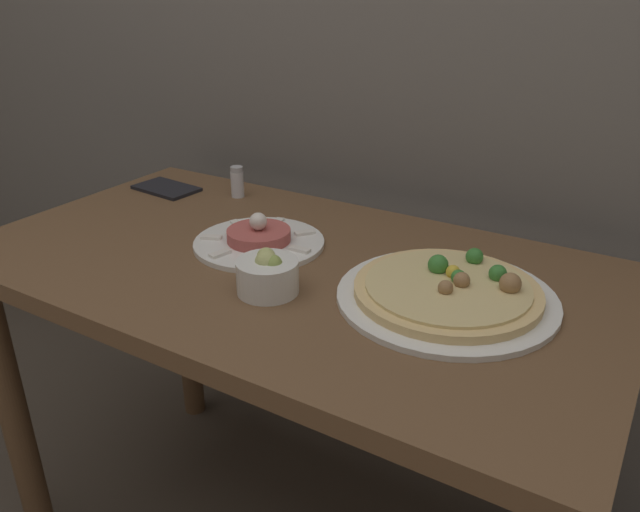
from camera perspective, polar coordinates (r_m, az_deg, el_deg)
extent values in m
cube|color=brown|center=(1.14, -3.12, -1.22)|extent=(1.19, 0.66, 0.03)
cylinder|color=brown|center=(1.53, -26.21, -12.78)|extent=(0.06, 0.06, 0.70)
cylinder|color=brown|center=(1.81, -12.25, -4.68)|extent=(0.06, 0.06, 0.70)
cylinder|color=brown|center=(1.41, 23.19, -15.64)|extent=(0.06, 0.06, 0.70)
cylinder|color=white|center=(1.02, 11.48, -3.74)|extent=(0.35, 0.35, 0.01)
cylinder|color=#E5C17F|center=(1.01, 11.54, -3.14)|extent=(0.30, 0.30, 0.01)
cylinder|color=#E0C684|center=(1.01, 11.58, -2.65)|extent=(0.26, 0.26, 0.01)
sphere|color=gold|center=(1.03, 12.06, -1.44)|extent=(0.02, 0.02, 0.02)
sphere|color=#387F33|center=(1.02, 12.54, -1.88)|extent=(0.02, 0.02, 0.02)
sphere|color=#387F33|center=(1.04, 15.95, -1.56)|extent=(0.03, 0.03, 0.03)
sphere|color=#997047|center=(0.98, 11.41, -2.85)|extent=(0.02, 0.02, 0.02)
sphere|color=#387F33|center=(1.05, 10.75, -0.79)|extent=(0.03, 0.03, 0.03)
sphere|color=#387F33|center=(1.09, 13.94, -0.05)|extent=(0.03, 0.03, 0.03)
sphere|color=#997047|center=(1.01, 12.82, -2.18)|extent=(0.03, 0.03, 0.03)
sphere|color=#997047|center=(1.01, 17.00, -2.43)|extent=(0.03, 0.03, 0.03)
cylinder|color=white|center=(1.20, -5.59, 1.20)|extent=(0.25, 0.25, 0.01)
cylinder|color=#B2514C|center=(1.20, -5.62, 1.91)|extent=(0.12, 0.12, 0.02)
sphere|color=silver|center=(1.18, -5.67, 3.17)|extent=(0.03, 0.03, 0.03)
cube|color=white|center=(1.15, -1.87, 0.61)|extent=(0.04, 0.02, 0.01)
cube|color=white|center=(1.22, -1.38, 2.15)|extent=(0.04, 0.04, 0.01)
cube|color=white|center=(1.28, -3.93, 3.11)|extent=(0.02, 0.04, 0.01)
cube|color=white|center=(1.28, -7.56, 2.92)|extent=(0.04, 0.03, 0.01)
cube|color=white|center=(1.22, -9.90, 1.70)|extent=(0.04, 0.03, 0.01)
cube|color=white|center=(1.15, -9.13, 0.22)|extent=(0.02, 0.04, 0.01)
cube|color=white|center=(1.11, -5.42, -0.32)|extent=(0.04, 0.04, 0.01)
cylinder|color=white|center=(1.02, -4.82, -1.87)|extent=(0.10, 0.10, 0.06)
sphere|color=#B7BC70|center=(1.02, -4.99, -0.46)|extent=(0.03, 0.03, 0.03)
sphere|color=#B7BC70|center=(1.01, -4.93, -0.57)|extent=(0.04, 0.04, 0.04)
sphere|color=#8EA34C|center=(1.00, -4.33, -0.75)|extent=(0.03, 0.03, 0.03)
sphere|color=#B7BC70|center=(1.03, -4.96, -0.08)|extent=(0.03, 0.03, 0.03)
sphere|color=#B7BC70|center=(1.01, -4.97, -0.65)|extent=(0.03, 0.03, 0.03)
cube|color=black|center=(1.55, -13.87, 6.03)|extent=(0.16, 0.10, 0.01)
cylinder|color=silver|center=(1.46, -7.56, 6.52)|extent=(0.03, 0.03, 0.06)
cylinder|color=#B2B2B7|center=(1.45, -7.64, 7.87)|extent=(0.03, 0.03, 0.01)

